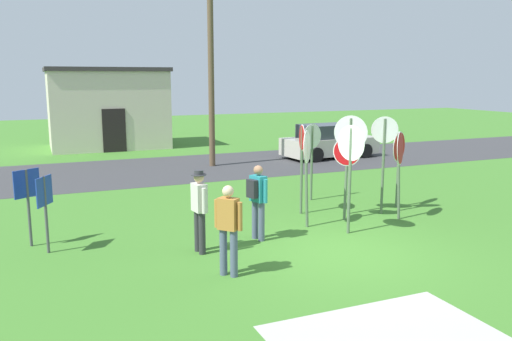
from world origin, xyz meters
TOP-DOWN VIEW (x-y plane):
  - ground_plane at (0.00, 0.00)m, footprint 80.00×80.00m
  - street_asphalt at (0.00, 11.33)m, footprint 60.00×6.40m
  - building_background at (-2.18, 19.14)m, footprint 5.92×4.36m
  - utility_pole at (0.92, 11.34)m, footprint 1.80×0.24m
  - parked_car_on_street at (6.50, 11.48)m, footprint 4.43×2.28m
  - stop_sign_nearest at (3.49, 2.75)m, footprint 0.73×0.45m
  - stop_sign_center_cluster at (2.65, 2.30)m, footprint 0.61×0.36m
  - stop_sign_rear_left at (1.85, 2.66)m, footprint 0.61×0.66m
  - stop_sign_leaning_right at (1.46, 2.22)m, footprint 0.49×0.59m
  - stop_sign_tallest at (0.69, 3.16)m, footprint 0.22×0.67m
  - stop_sign_far_back at (1.70, 4.44)m, footprint 0.70×0.22m
  - stop_sign_low_front at (0.21, 2.02)m, footprint 0.53×0.63m
  - stop_sign_rear_right at (2.72, 1.73)m, footprint 0.66×0.62m
  - stop_sign_leaning_left at (0.88, 1.16)m, footprint 0.20×0.80m
  - person_in_dark_shirt at (-1.28, 1.52)m, footprint 0.43×0.55m
  - person_with_sunhat at (-2.60, -0.24)m, footprint 0.40×0.46m
  - person_in_teal at (-2.71, 1.20)m, footprint 0.32×0.57m
  - info_panel_leftmost at (-5.61, 2.42)m, footprint 0.32×0.53m
  - info_panel_middle at (-5.94, 3.03)m, footprint 0.51×0.35m

SIDE VIEW (x-z plane):
  - ground_plane at x=0.00m, z-range 0.00..0.00m
  - street_asphalt at x=0.00m, z-range 0.00..0.01m
  - parked_car_on_street at x=6.50m, z-range -0.07..1.44m
  - person_with_sunhat at x=-2.60m, z-range 0.11..1.80m
  - person_in_dark_shirt at x=-1.28m, z-range 0.14..1.83m
  - person_in_teal at x=-2.71m, z-range 0.12..1.85m
  - info_panel_leftmost at x=-5.61m, z-range 0.30..1.91m
  - info_panel_middle at x=-5.94m, z-range 0.32..2.00m
  - stop_sign_leaning_right at x=1.46m, z-range 0.38..2.49m
  - stop_sign_nearest at x=3.49m, z-range 0.40..2.52m
  - stop_sign_far_back at x=1.70m, z-range 0.41..2.67m
  - stop_sign_rear_right at x=2.72m, z-range 0.43..2.68m
  - stop_sign_tallest at x=0.69m, z-range 0.42..2.80m
  - stop_sign_low_front at x=0.21m, z-range 0.44..2.80m
  - stop_sign_leaning_left at x=0.88m, z-range 0.48..3.01m
  - stop_sign_center_cluster at x=2.65m, z-range 0.45..3.04m
  - stop_sign_rear_left at x=1.85m, z-range 0.51..3.13m
  - building_background at x=-2.18m, z-range 0.01..4.08m
  - utility_pole at x=0.92m, z-range 0.18..8.03m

